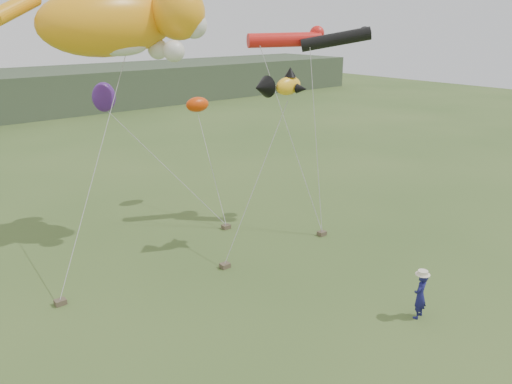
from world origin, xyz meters
The scene contains 7 objects.
ground centered at (0.00, 0.00, 0.00)m, with size 120.00×120.00×0.00m, color #385123.
festival_attendant centered at (1.38, -1.78, 0.76)m, with size 0.55×0.36×1.51m, color #161654.
sandbag_anchors centered at (-2.74, 5.11, 0.09)m, with size 14.35×5.29×0.18m.
cat_kite centered at (-2.25, 9.30, 8.73)m, with size 7.32×3.91×3.12m.
fish_kite centered at (1.52, 4.93, 6.46)m, with size 2.10×1.41×1.08m.
tube_kites centered at (4.86, 6.52, 8.03)m, with size 4.63×3.74×1.07m.
misc_kites centered at (-0.53, 11.62, 5.37)m, with size 5.48×1.28×1.66m.
Camera 1 is at (-11.07, -8.84, 8.68)m, focal length 35.00 mm.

